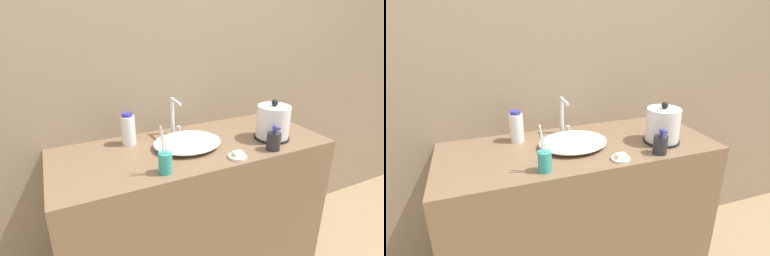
# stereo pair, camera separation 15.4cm
# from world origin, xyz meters

# --- Properties ---
(wall_back) EXTENTS (6.00, 0.04, 2.60)m
(wall_back) POSITION_xyz_m (0.00, 0.60, 1.30)
(wall_back) COLOR gray
(wall_back) RESTS_ON ground_plane
(vanity_counter) EXTENTS (1.44, 0.58, 0.90)m
(vanity_counter) POSITION_xyz_m (0.00, 0.29, 0.45)
(vanity_counter) COLOR brown
(vanity_counter) RESTS_ON ground_plane
(sink_basin) EXTENTS (0.36, 0.31, 0.05)m
(sink_basin) POSITION_xyz_m (-0.04, 0.29, 0.93)
(sink_basin) COLOR silver
(sink_basin) RESTS_ON vanity_counter
(faucet) EXTENTS (0.06, 0.13, 0.21)m
(faucet) POSITION_xyz_m (-0.03, 0.48, 1.02)
(faucet) COLOR silver
(faucet) RESTS_ON vanity_counter
(electric_kettle) EXTENTS (0.19, 0.19, 0.22)m
(electric_kettle) POSITION_xyz_m (0.43, 0.19, 0.99)
(electric_kettle) COLOR black
(electric_kettle) RESTS_ON vanity_counter
(toothbrush_cup) EXTENTS (0.06, 0.06, 0.22)m
(toothbrush_cup) POSITION_xyz_m (-0.24, 0.08, 0.96)
(toothbrush_cup) COLOR teal
(toothbrush_cup) RESTS_ON vanity_counter
(lotion_bottle) EXTENTS (0.07, 0.07, 0.13)m
(lotion_bottle) POSITION_xyz_m (0.34, 0.07, 0.95)
(lotion_bottle) COLOR #28282D
(lotion_bottle) RESTS_ON vanity_counter
(shampoo_bottle) EXTENTS (0.07, 0.07, 0.17)m
(shampoo_bottle) POSITION_xyz_m (-0.30, 0.46, 0.99)
(shampoo_bottle) COLOR white
(shampoo_bottle) RESTS_ON vanity_counter
(soap_dish) EXTENTS (0.09, 0.09, 0.03)m
(soap_dish) POSITION_xyz_m (0.13, 0.07, 0.91)
(soap_dish) COLOR silver
(soap_dish) RESTS_ON vanity_counter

